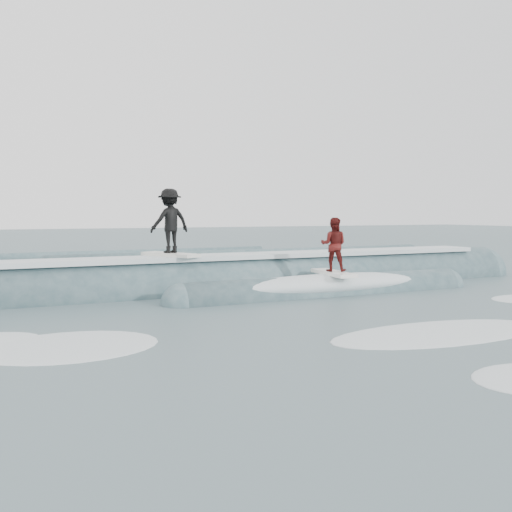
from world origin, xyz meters
name	(u,v)px	position (x,y,z in m)	size (l,w,h in m)	color
ground	(354,321)	(0.00, 0.00, 0.00)	(160.00, 160.00, 0.00)	#3F5A5D
breaking_wave	(257,288)	(0.32, 5.60, 0.05)	(22.30, 3.81, 2.07)	#334E56
surfer_black	(170,223)	(-2.33, 6.00, 2.08)	(1.35, 2.04, 1.99)	silver
surfer_red	(334,248)	(1.94, 3.80, 1.35)	(0.97, 2.05, 1.68)	white
whitewater	(352,337)	(-0.96, -1.29, 0.00)	(15.86, 7.63, 0.10)	white
far_swells	(121,262)	(-1.27, 17.65, 0.00)	(38.14, 8.65, 0.80)	#334E56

